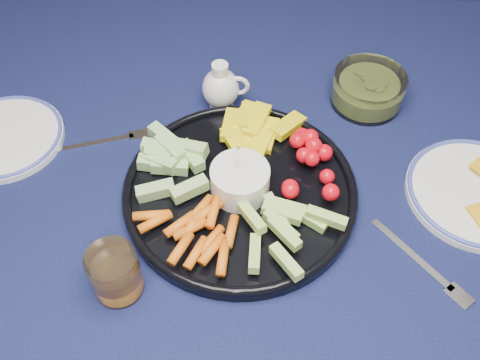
{
  "coord_description": "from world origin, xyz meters",
  "views": [
    {
      "loc": [
        0.06,
        -0.6,
        1.47
      ],
      "look_at": [
        0.03,
        -0.07,
        0.79
      ],
      "focal_mm": 40.0,
      "sensor_mm": 36.0,
      "label": 1
    }
  ],
  "objects_px": {
    "pickle_bowl": "(368,90)",
    "crudite_platter": "(238,188)",
    "cheese_plate": "(477,191)",
    "creamer_pitcher": "(221,88)",
    "juice_tumbler": "(116,275)",
    "dining_table": "(225,195)",
    "side_plate_extra": "(5,137)"
  },
  "relations": [
    {
      "from": "pickle_bowl",
      "to": "crudite_platter",
      "type": "bearing_deg",
      "value": -134.27
    },
    {
      "from": "cheese_plate",
      "to": "creamer_pitcher",
      "type": "bearing_deg",
      "value": 155.65
    },
    {
      "from": "pickle_bowl",
      "to": "juice_tumbler",
      "type": "bearing_deg",
      "value": -133.9
    },
    {
      "from": "juice_tumbler",
      "to": "creamer_pitcher",
      "type": "bearing_deg",
      "value": 72.64
    },
    {
      "from": "crudite_platter",
      "to": "creamer_pitcher",
      "type": "xyz_separation_m",
      "value": [
        -0.04,
        0.22,
        0.02
      ]
    },
    {
      "from": "crudite_platter",
      "to": "pickle_bowl",
      "type": "height_order",
      "value": "crudite_platter"
    },
    {
      "from": "crudite_platter",
      "to": "cheese_plate",
      "type": "xyz_separation_m",
      "value": [
        0.4,
        0.02,
        -0.01
      ]
    },
    {
      "from": "dining_table",
      "to": "crudite_platter",
      "type": "xyz_separation_m",
      "value": [
        0.03,
        -0.07,
        0.11
      ]
    },
    {
      "from": "creamer_pitcher",
      "to": "pickle_bowl",
      "type": "distance_m",
      "value": 0.28
    },
    {
      "from": "crudite_platter",
      "to": "pickle_bowl",
      "type": "relative_size",
      "value": 2.84
    },
    {
      "from": "crudite_platter",
      "to": "side_plate_extra",
      "type": "bearing_deg",
      "value": 166.13
    },
    {
      "from": "pickle_bowl",
      "to": "juice_tumbler",
      "type": "height_order",
      "value": "juice_tumbler"
    },
    {
      "from": "juice_tumbler",
      "to": "side_plate_extra",
      "type": "relative_size",
      "value": 0.41
    },
    {
      "from": "dining_table",
      "to": "cheese_plate",
      "type": "height_order",
      "value": "cheese_plate"
    },
    {
      "from": "crudite_platter",
      "to": "side_plate_extra",
      "type": "relative_size",
      "value": 1.85
    },
    {
      "from": "creamer_pitcher",
      "to": "juice_tumbler",
      "type": "distance_m",
      "value": 0.41
    },
    {
      "from": "juice_tumbler",
      "to": "side_plate_extra",
      "type": "height_order",
      "value": "juice_tumbler"
    },
    {
      "from": "cheese_plate",
      "to": "side_plate_extra",
      "type": "distance_m",
      "value": 0.83
    },
    {
      "from": "crudite_platter",
      "to": "cheese_plate",
      "type": "relative_size",
      "value": 1.67
    },
    {
      "from": "crudite_platter",
      "to": "cheese_plate",
      "type": "bearing_deg",
      "value": 2.94
    },
    {
      "from": "dining_table",
      "to": "side_plate_extra",
      "type": "relative_size",
      "value": 7.98
    },
    {
      "from": "dining_table",
      "to": "side_plate_extra",
      "type": "bearing_deg",
      "value": 174.25
    },
    {
      "from": "dining_table",
      "to": "crudite_platter",
      "type": "height_order",
      "value": "crudite_platter"
    },
    {
      "from": "pickle_bowl",
      "to": "side_plate_extra",
      "type": "relative_size",
      "value": 0.65
    },
    {
      "from": "crudite_platter",
      "to": "pickle_bowl",
      "type": "xyz_separation_m",
      "value": [
        0.23,
        0.24,
        0.01
      ]
    },
    {
      "from": "dining_table",
      "to": "pickle_bowl",
      "type": "bearing_deg",
      "value": 33.62
    },
    {
      "from": "side_plate_extra",
      "to": "pickle_bowl",
      "type": "bearing_deg",
      "value": 11.49
    },
    {
      "from": "cheese_plate",
      "to": "pickle_bowl",
      "type": "bearing_deg",
      "value": 126.32
    },
    {
      "from": "dining_table",
      "to": "cheese_plate",
      "type": "bearing_deg",
      "value": -6.08
    },
    {
      "from": "creamer_pitcher",
      "to": "side_plate_extra",
      "type": "distance_m",
      "value": 0.4
    },
    {
      "from": "dining_table",
      "to": "pickle_bowl",
      "type": "height_order",
      "value": "pickle_bowl"
    },
    {
      "from": "side_plate_extra",
      "to": "dining_table",
      "type": "bearing_deg",
      "value": -5.75
    }
  ]
}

